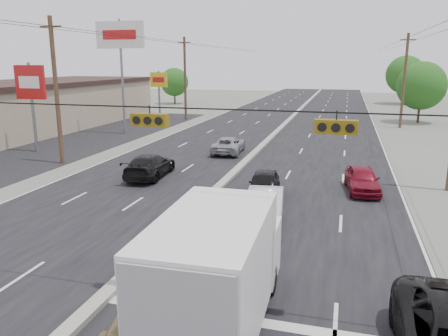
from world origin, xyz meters
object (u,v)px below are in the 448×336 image
Objects in this scene: tan_sedan at (173,300)px; queue_car_a at (264,184)px; pole_sign_mid at (31,87)px; pole_sign_billboard at (120,42)px; queue_car_e at (362,179)px; oncoming_far at (228,145)px; utility_pole_left_b at (56,91)px; oncoming_near at (150,166)px; red_sedan at (207,218)px; utility_pole_right_c at (404,80)px; tree_right_far at (405,75)px; queue_car_b at (265,207)px; tree_left_far at (174,82)px; box_truck at (219,271)px; utility_pole_left_c at (185,78)px; tree_right_mid at (421,86)px; pole_sign_far at (159,84)px.

queue_car_a is at bearing 83.50° from tan_sedan.
pole_sign_mid is 0.64× the size of pole_sign_billboard.
queue_car_a is at bearing -44.33° from pole_sign_billboard.
queue_car_e is 12.85m from oncoming_far.
oncoming_near is (7.64, -1.82, -4.38)m from utility_pole_left_b.
utility_pole_right_c is at bearing 74.67° from red_sedan.
tree_right_far is 66.43m from red_sedan.
oncoming_far is (-9.87, 8.23, -0.05)m from queue_car_e.
queue_car_b reaches higher than red_sedan.
red_sedan is (-1.20, 6.71, -0.19)m from tan_sedan.
utility_pole_left_b is at bearing 126.91° from tan_sedan.
queue_car_b is (25.50, -52.81, -2.98)m from tree_left_far.
oncoming_far is at bearing 104.31° from queue_car_b.
queue_car_a is 0.97× the size of queue_car_e.
tan_sedan is at bearing -103.45° from utility_pole_right_c.
box_truck is 1.38× the size of oncoming_near.
utility_pole_left_c is 32.95m from queue_car_a.
red_sedan is at bearing -108.93° from tree_right_mid.
red_sedan is at bearing -54.95° from pole_sign_billboard.
queue_car_e is at bearing -102.83° from tree_right_mid.
queue_car_e is at bearing -10.43° from pole_sign_mid.
utility_pole_right_c is 2.01× the size of oncoming_near.
pole_sign_mid is at bearing 147.89° from red_sedan.
box_truck is at bearing 100.04° from oncoming_far.
pole_sign_billboard is at bearing 120.61° from box_truck.
pole_sign_mid is at bearing -92.60° from pole_sign_far.
tree_left_far is 39.93m from tree_right_mid.
tree_right_far is 1.64× the size of oncoming_near.
pole_sign_billboard is at bearing -156.04° from utility_pole_right_c.
utility_pole_right_c is 1.45× the size of box_truck.
utility_pole_left_c is 2.25× the size of queue_car_b.
queue_car_a is (24.76, -48.86, -3.04)m from tree_left_far.
queue_car_b is (19.50, -32.81, -3.68)m from pole_sign_far.
pole_sign_far reaches higher than oncoming_near.
oncoming_far is (-5.89, 22.84, -1.13)m from box_truck.
tree_left_far is (-7.50, 32.00, -5.15)m from pole_sign_billboard.
box_truck reaches higher than queue_car_b.
tree_right_mid is (29.50, 17.00, -4.53)m from pole_sign_billboard.
utility_pole_left_b is 2.43× the size of queue_car_e.
tree_right_far is at bearing 62.61° from utility_pole_left_b.
tree_right_mid is 0.88× the size of tree_right_far.
tan_sedan is at bearing -68.15° from tree_left_far.
queue_car_b is (0.90, 8.56, -0.14)m from tan_sedan.
tree_left_far is 59.54m from red_sedan.
tree_right_mid is (37.00, -15.00, 0.62)m from tree_left_far.
utility_pole_left_c is 44.25m from tan_sedan.
pole_sign_billboard is at bearing -76.81° from tree_left_far.
queue_car_a is 0.85× the size of oncoming_far.
oncoming_far is at bearing -110.49° from tree_right_far.
tree_left_far is at bearing -74.00° from oncoming_near.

